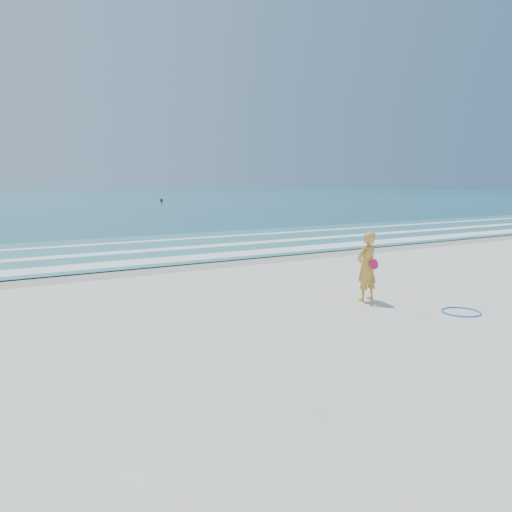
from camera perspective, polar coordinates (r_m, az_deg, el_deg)
ground at (r=11.25m, az=11.34°, el=-7.63°), size 400.00×400.00×0.00m
wet_sand at (r=18.76m, az=-7.21°, el=-0.98°), size 400.00×2.40×0.00m
ocean at (r=113.30m, az=-26.84°, el=6.16°), size 400.00×190.00×0.04m
shallow at (r=23.39m, az=-12.05°, el=0.91°), size 400.00×10.00×0.01m
foam_near at (r=19.94m, az=-8.68°, el=-0.30°), size 400.00×1.40×0.01m
foam_mid at (r=22.64m, az=-11.41°, el=0.69°), size 400.00×0.90×0.01m
foam_far at (r=25.76m, az=-13.80°, el=1.56°), size 400.00×0.60×0.01m
hoop at (r=12.91m, az=22.39°, el=-5.93°), size 1.00×1.00×0.03m
buoy at (r=74.69m, az=-10.75°, el=6.30°), size 0.41×0.41×0.41m
woman at (r=13.25m, az=12.54°, el=-1.17°), size 0.71×0.52×1.81m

